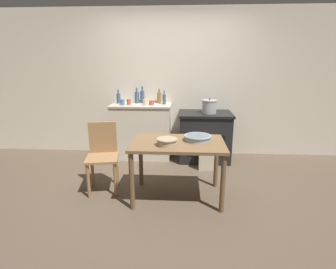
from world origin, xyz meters
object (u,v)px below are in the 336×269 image
Objects in this scene: work_table at (178,150)px; bottle_center_left at (119,98)px; stove at (205,136)px; bottle_left at (164,99)px; bottle_mid_left at (159,98)px; cup_mid_right at (145,102)px; stock_pot at (209,107)px; mixing_bowl_large at (167,142)px; cup_far_right at (152,103)px; flour_sack at (207,157)px; bottle_far_left at (142,97)px; cup_center_right at (122,102)px; cup_right at (129,102)px; mixing_bowl_small at (198,138)px; bottle_center at (137,97)px; chair at (103,154)px.

bottle_center_left reaches higher than work_table.
bottle_left is at bearing 171.94° from stove.
bottle_mid_left reaches higher than cup_mid_right.
stock_pot is 1.60m from mixing_bowl_large.
stove is 10.40× the size of cup_far_right.
bottle_far_left is at bearing 148.65° from flour_sack.
cup_mid_right is at bearing 157.97° from flour_sack.
stock_pot is 0.99× the size of bottle_mid_left.
bottle_left reaches higher than stove.
cup_far_right reaches higher than flour_sack.
bottle_center_left is at bearing 120.06° from cup_center_right.
stock_pot reaches higher than cup_right.
bottle_far_left is at bearing 41.30° from cup_center_right.
cup_right is at bearing -171.62° from bottle_left.
bottle_far_left is (-0.91, 1.53, 0.30)m from mixing_bowl_small.
cup_far_right is (-0.48, 1.39, 0.36)m from work_table.
bottle_far_left is 0.28m from cup_mid_right.
bottle_center reaches higher than cup_center_right.
stock_pot is 1.59m from bottle_center_left.
mixing_bowl_small is at bearing -98.25° from stove.
cup_mid_right is (-0.82, 1.27, 0.23)m from mixing_bowl_small.
cup_mid_right is at bearing 122.96° from mixing_bowl_small.
bottle_far_left is (0.31, 1.44, 0.57)m from chair.
cup_center_right is (-0.97, 1.34, 0.37)m from work_table.
bottle_mid_left is at bearing 111.69° from mixing_bowl_small.
cup_right is (0.21, -0.14, -0.04)m from bottle_center_left.
stock_pot is 2.57× the size of cup_center_right.
bottle_center_left is (-0.96, 1.68, 0.27)m from mixing_bowl_large.
bottle_mid_left is (-0.80, 0.23, 0.63)m from stove.
mixing_bowl_large is 2.51× the size of cup_center_right.
cup_far_right is (-0.21, -0.09, -0.05)m from bottle_left.
flour_sack is 1.67m from cup_center_right.
bottle_mid_left is 2.92× the size of cup_far_right.
work_table is 1.69m from cup_right.
bottle_left is at bearing 95.47° from mixing_bowl_large.
stove is 1.37m from mixing_bowl_small.
bottle_center is at bearing 115.93° from work_table.
bottle_left is at bearing -4.00° from bottle_center_left.
flour_sack is at bearing -22.03° from cup_mid_right.
chair is 1.59m from bottle_left.
bottle_mid_left is 2.59× the size of cup_center_right.
bottle_center_left is (-1.51, 0.16, 0.62)m from stove.
stove is 3.59× the size of stock_pot.
mixing_bowl_large is 1.79m from bottle_mid_left.
bottle_far_left is (-1.16, 0.27, 0.12)m from stock_pot.
flour_sack is 1.64× the size of bottle_mid_left.
cup_mid_right is at bearing 179.33° from stock_pot.
stock_pot reaches higher than chair.
stock_pot is 1.19m from bottle_far_left.
stove is at bearing -15.97° from bottle_mid_left.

